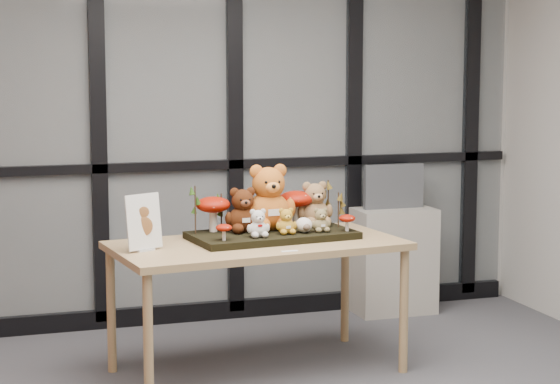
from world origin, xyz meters
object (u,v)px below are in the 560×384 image
object	(u,v)px
diorama_tray	(272,235)
bear_small_yellow	(286,220)
mushroom_front_right	(347,222)
bear_beige_small	(321,219)
monitor	(394,186)
cabinet	(394,261)
display_table	(257,254)
bear_brown_medium	(243,207)
sign_holder	(144,224)
mushroom_front_left	(224,231)
bear_tan_back	(315,201)
bear_white_bow	(258,222)
mushroom_back_left	(213,212)
mushroom_back_right	(296,206)
bear_pooh_yellow	(268,194)
plush_cream_hedgehog	(304,224)

from	to	relation	value
diorama_tray	bear_small_yellow	size ratio (longest dim) A/B	5.67
bear_small_yellow	mushroom_front_right	distance (m)	0.36
diorama_tray	bear_small_yellow	xyz separation A→B (m)	(0.05, -0.09, 0.10)
bear_beige_small	monitor	size ratio (longest dim) A/B	0.35
mushroom_front_right	cabinet	world-z (taller)	mushroom_front_right
display_table	diorama_tray	distance (m)	0.16
diorama_tray	bear_brown_medium	size ratio (longest dim) A/B	3.29
mushroom_front_right	sign_holder	size ratio (longest dim) A/B	0.34
bear_small_yellow	monitor	distance (m)	1.51
mushroom_front_left	sign_holder	world-z (taller)	sign_holder
monitor	bear_brown_medium	bearing A→B (deg)	-146.24
mushroom_front_left	monitor	size ratio (longest dim) A/B	0.23
bear_brown_medium	bear_tan_back	bearing A→B (deg)	3.47
display_table	diorama_tray	world-z (taller)	diorama_tray
bear_tan_back	bear_white_bow	world-z (taller)	bear_tan_back
mushroom_back_left	mushroom_back_right	bearing A→B (deg)	5.40
cabinet	bear_small_yellow	bearing A→B (deg)	-137.85
display_table	mushroom_front_left	distance (m)	0.28
display_table	mushroom_front_right	bearing A→B (deg)	-10.33
bear_pooh_yellow	bear_beige_small	bearing A→B (deg)	-39.41
mushroom_back_right	bear_small_yellow	bearing A→B (deg)	-120.43
mushroom_front_right	bear_pooh_yellow	bearing A→B (deg)	154.75
bear_brown_medium	mushroom_back_right	distance (m)	0.37
bear_small_yellow	mushroom_back_left	distance (m)	0.42
bear_small_yellow	cabinet	world-z (taller)	bear_small_yellow
mushroom_front_left	sign_holder	bearing A→B (deg)	174.41
bear_white_bow	bear_tan_back	bearing A→B (deg)	25.56
monitor	sign_holder	bearing A→B (deg)	-150.81
bear_white_bow	plush_cream_hedgehog	xyz separation A→B (m)	(0.28, 0.05, -0.04)
bear_brown_medium	mushroom_back_left	world-z (taller)	bear_brown_medium
diorama_tray	cabinet	xyz separation A→B (m)	(1.17, 0.92, -0.40)
bear_tan_back	mushroom_back_right	world-z (taller)	bear_tan_back
plush_cream_hedgehog	mushroom_front_right	bearing A→B (deg)	-13.25
bear_brown_medium	bear_tan_back	size ratio (longest dim) A/B	0.98
bear_small_yellow	mushroom_back_right	xyz separation A→B (m)	(0.14, 0.25, 0.03)
mushroom_back_left	bear_beige_small	bearing A→B (deg)	-18.31
bear_white_bow	bear_small_yellow	bearing A→B (deg)	7.57
display_table	cabinet	size ratio (longest dim) A/B	2.29
bear_brown_medium	bear_tan_back	world-z (taller)	bear_tan_back
diorama_tray	bear_white_bow	bearing A→B (deg)	-140.14
bear_brown_medium	plush_cream_hedgehog	distance (m)	0.36
mushroom_back_left	monitor	size ratio (longest dim) A/B	0.51
bear_tan_back	bear_small_yellow	bearing A→B (deg)	-144.77
plush_cream_hedgehog	mushroom_front_left	size ratio (longest dim) A/B	0.97
display_table	mushroom_back_right	bearing A→B (deg)	30.29
plush_cream_hedgehog	mushroom_front_left	world-z (taller)	mushroom_front_left
bear_tan_back	sign_holder	size ratio (longest dim) A/B	0.94
bear_pooh_yellow	bear_beige_small	xyz separation A→B (m)	(0.26, -0.17, -0.13)
bear_tan_back	mushroom_back_right	bearing A→B (deg)	161.70
diorama_tray	bear_small_yellow	distance (m)	0.14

